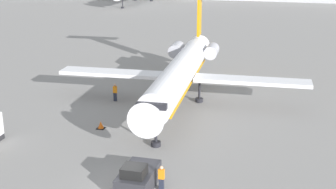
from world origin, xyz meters
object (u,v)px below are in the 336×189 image
object	(u,v)px
pushback_tug	(138,177)
worker_by_wing	(115,92)
worker_near_tug	(161,178)
airplane_main	(181,71)
traffic_cone_left	(101,125)

from	to	relation	value
pushback_tug	worker_by_wing	xyz separation A→B (m)	(-8.02, 16.71, 0.25)
worker_near_tug	pushback_tug	bearing A→B (deg)	179.77
airplane_main	traffic_cone_left	size ratio (longest dim) A/B	38.44
worker_near_tug	traffic_cone_left	bearing A→B (deg)	131.48
worker_by_wing	traffic_cone_left	bearing A→B (deg)	-78.71
airplane_main	worker_by_wing	world-z (taller)	airplane_main
pushback_tug	traffic_cone_left	world-z (taller)	pushback_tug
airplane_main	worker_near_tug	world-z (taller)	airplane_main
airplane_main	worker_by_wing	size ratio (longest dim) A/B	14.95
airplane_main	worker_near_tug	bearing A→B (deg)	-80.84
worker_near_tug	traffic_cone_left	world-z (taller)	worker_near_tug
traffic_cone_left	pushback_tug	bearing A→B (deg)	-54.65
airplane_main	worker_near_tug	xyz separation A→B (m)	(2.87, -17.78, -2.50)
airplane_main	pushback_tug	distance (m)	18.02
worker_near_tug	traffic_cone_left	xyz separation A→B (m)	(-8.12, 9.19, -0.61)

